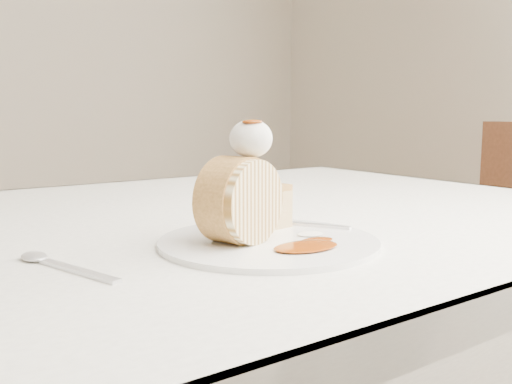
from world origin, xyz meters
TOP-DOWN VIEW (x-y plane):
  - table at (0.00, 0.20)m, footprint 1.40×0.90m
  - chair_end at (1.14, 0.35)m, footprint 0.49×0.49m
  - plate at (0.03, -0.01)m, footprint 0.28×0.28m
  - roulade_slice at (-0.01, 0.00)m, footprint 0.10×0.07m
  - cake_chunk at (0.06, 0.05)m, footprint 0.06×0.06m
  - whipped_cream at (0.01, 0.01)m, footprint 0.05×0.05m
  - caramel_drizzle at (0.01, -0.00)m, footprint 0.02×0.02m
  - caramel_pool at (0.03, -0.06)m, footprint 0.08×0.06m
  - fork at (0.11, 0.02)m, footprint 0.09×0.14m
  - spoon at (-0.18, 0.01)m, footprint 0.06×0.14m

SIDE VIEW (x-z plane):
  - chair_end at x=1.14m, z-range 0.06..0.93m
  - table at x=0.00m, z-range 0.29..1.04m
  - spoon at x=-0.18m, z-range 0.75..0.75m
  - plate at x=0.03m, z-range 0.75..0.76m
  - fork at x=0.11m, z-range 0.76..0.76m
  - caramel_pool at x=0.03m, z-range 0.76..0.76m
  - cake_chunk at x=0.06m, z-range 0.76..0.80m
  - roulade_slice at x=-0.01m, z-range 0.76..0.85m
  - whipped_cream at x=0.01m, z-range 0.85..0.89m
  - caramel_drizzle at x=0.01m, z-range 0.89..0.89m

